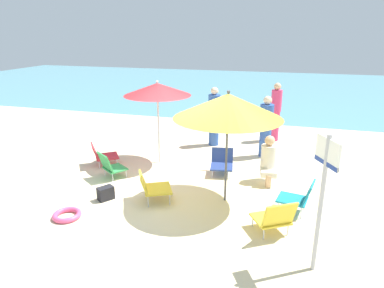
% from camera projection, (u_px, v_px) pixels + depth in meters
% --- Properties ---
extents(ground_plane, '(40.00, 40.00, 0.00)m').
position_uv_depth(ground_plane, '(166.00, 191.00, 7.00)').
color(ground_plane, beige).
extents(sea_water, '(40.00, 16.00, 0.01)m').
position_uv_depth(sea_water, '(250.00, 87.00, 19.65)').
color(sea_water, '#5693A3').
rests_on(sea_water, ground_plane).
extents(umbrella_red, '(1.57, 1.57, 2.00)m').
position_uv_depth(umbrella_red, '(157.00, 89.00, 7.98)').
color(umbrella_red, silver).
rests_on(umbrella_red, ground_plane).
extents(umbrella_yellow, '(1.95, 1.95, 2.11)m').
position_uv_depth(umbrella_yellow, '(228.00, 106.00, 6.05)').
color(umbrella_yellow, '#4C4C51').
rests_on(umbrella_yellow, ground_plane).
extents(beach_chair_a, '(0.66, 0.55, 0.62)m').
position_uv_depth(beach_chair_a, '(299.00, 197.00, 6.05)').
color(beach_chair_a, teal).
rests_on(beach_chair_a, ground_plane).
extents(beach_chair_b, '(0.76, 0.78, 0.64)m').
position_uv_depth(beach_chair_b, '(275.00, 217.00, 5.41)').
color(beach_chair_b, gold).
rests_on(beach_chair_b, ground_plane).
extents(beach_chair_c, '(0.57, 0.66, 0.54)m').
position_uv_depth(beach_chair_c, '(222.00, 162.00, 7.81)').
color(beach_chair_c, navy).
rests_on(beach_chair_c, ground_plane).
extents(beach_chair_d, '(0.78, 0.76, 0.54)m').
position_uv_depth(beach_chair_d, '(102.00, 155.00, 8.25)').
color(beach_chair_d, red).
rests_on(beach_chair_d, ground_plane).
extents(beach_chair_e, '(0.67, 0.68, 0.60)m').
position_uv_depth(beach_chair_e, '(110.00, 165.00, 7.52)').
color(beach_chair_e, '#33934C').
rests_on(beach_chair_e, ground_plane).
extents(beach_chair_f, '(0.76, 0.74, 0.56)m').
position_uv_depth(beach_chair_f, '(152.00, 187.00, 6.50)').
color(beach_chair_f, gold).
rests_on(beach_chair_f, ground_plane).
extents(person_a, '(0.33, 0.33, 1.63)m').
position_uv_depth(person_a, '(214.00, 117.00, 9.58)').
color(person_a, '#2D519E').
rests_on(person_a, ground_plane).
extents(person_b, '(0.30, 0.30, 1.69)m').
position_uv_depth(person_b, '(276.00, 112.00, 9.96)').
color(person_b, '#DB3866').
rests_on(person_b, ground_plane).
extents(person_c, '(0.34, 0.34, 1.56)m').
position_uv_depth(person_c, '(266.00, 127.00, 8.70)').
color(person_c, '#2D519E').
rests_on(person_c, ground_plane).
extents(person_d, '(0.37, 0.56, 1.01)m').
position_uv_depth(person_d, '(269.00, 159.00, 7.29)').
color(person_d, silver).
rests_on(person_d, ground_plane).
extents(warning_sign, '(0.25, 0.45, 1.91)m').
position_uv_depth(warning_sign, '(323.00, 185.00, 4.33)').
color(warning_sign, '#ADADB2').
rests_on(warning_sign, ground_plane).
extents(swim_ring, '(0.49, 0.49, 0.09)m').
position_uv_depth(swim_ring, '(67.00, 215.00, 6.00)').
color(swim_ring, '#E54C7F').
rests_on(swim_ring, ground_plane).
extents(beach_bag, '(0.32, 0.35, 0.26)m').
position_uv_depth(beach_bag, '(106.00, 193.00, 6.61)').
color(beach_bag, black).
rests_on(beach_bag, ground_plane).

